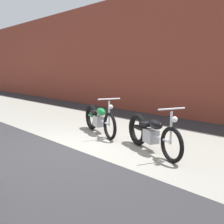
# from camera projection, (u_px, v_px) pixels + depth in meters

# --- Properties ---
(ground_plane) EXTENTS (80.00, 80.00, 0.00)m
(ground_plane) POSITION_uv_depth(u_px,v_px,m) (73.00, 149.00, 6.03)
(ground_plane) COLOR #2D2D30
(sidewalk_slab) EXTENTS (36.00, 3.50, 0.01)m
(sidewalk_slab) POSITION_uv_depth(u_px,v_px,m) (129.00, 136.00, 7.20)
(sidewalk_slab) COLOR gray
(sidewalk_slab) RESTS_ON ground
(brick_building_wall) EXTENTS (36.00, 0.50, 4.68)m
(brick_building_wall) POSITION_uv_depth(u_px,v_px,m) (202.00, 50.00, 9.14)
(brick_building_wall) COLOR brown
(brick_building_wall) RESTS_ON ground
(motorcycle_green) EXTENTS (1.94, 0.84, 1.03)m
(motorcycle_green) POSITION_uv_depth(u_px,v_px,m) (98.00, 119.00, 7.46)
(motorcycle_green) COLOR black
(motorcycle_green) RESTS_ON ground
(motorcycle_black) EXTENTS (1.93, 0.86, 1.03)m
(motorcycle_black) POSITION_uv_depth(u_px,v_px,m) (149.00, 133.00, 5.83)
(motorcycle_black) COLOR black
(motorcycle_black) RESTS_ON ground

